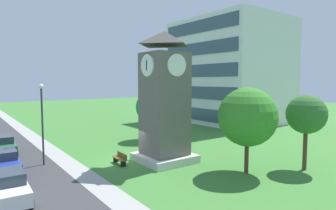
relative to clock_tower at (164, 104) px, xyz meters
name	(u,v)px	position (x,y,z in m)	size (l,w,h in m)	color
ground_plane	(128,161)	(-1.78, -2.38, -4.66)	(160.00, 160.00, 0.00)	#3D7A33
street_asphalt	(10,183)	(-1.78, -10.90, -4.66)	(120.00, 7.20, 0.01)	#38383A
kerb_strip	(78,170)	(-1.78, -6.50, -4.66)	(120.00, 1.60, 0.01)	#9E9E99
office_building	(229,72)	(-13.18, 22.23, 3.34)	(16.18, 13.55, 16.00)	silver
clock_tower	(164,104)	(0.00, 0.00, 0.00)	(4.14, 4.14, 10.43)	#605B56
park_bench	(120,158)	(-1.40, -3.27, -4.20)	(1.83, 0.60, 0.88)	brown
street_lamp	(42,116)	(-4.75, -8.17, -0.80)	(0.36, 0.36, 6.28)	#333338
tree_near_tower	(306,115)	(7.87, 7.05, -0.58)	(2.84, 2.84, 5.53)	#513823
tree_by_building	(152,107)	(-7.72, 3.85, -1.03)	(3.61, 3.61, 5.46)	#513823
tree_streetside	(247,117)	(5.87, 2.95, -0.66)	(4.13, 4.13, 6.08)	#513823
parked_car_green	(3,146)	(-9.93, -10.33, -3.80)	(4.22, 2.09, 1.69)	#1E6B38
parked_car_blue	(3,162)	(-4.03, -11.00, -3.80)	(4.86, 2.19, 1.69)	#23389E
parked_car_white	(9,187)	(1.64, -11.39, -3.80)	(4.39, 2.05, 1.69)	silver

